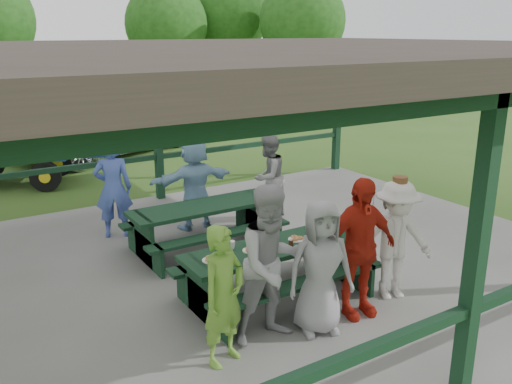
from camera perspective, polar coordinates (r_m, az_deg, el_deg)
ground at (r=8.54m, az=-0.06°, el=-7.70°), size 90.00×90.00×0.00m
concrete_slab at (r=8.52m, az=-0.06°, el=-7.39°), size 10.00×8.00×0.10m
pavilion_structure at (r=7.79m, az=-0.07°, el=14.07°), size 10.60×8.60×3.24m
picnic_table_near at (r=7.17m, az=2.11°, el=-7.62°), size 2.53×1.39×0.75m
picnic_table_far at (r=8.76m, az=-5.48°, el=-3.12°), size 2.39×1.39×0.75m
table_setting at (r=7.08m, az=2.28°, el=-5.20°), size 2.34×0.45×0.10m
contestant_green at (r=5.74m, az=-3.42°, el=-10.84°), size 0.65×0.53×1.54m
contestant_grey_left at (r=6.08m, az=1.74°, el=-7.62°), size 0.93×0.74×1.84m
contestant_grey_mid at (r=6.33m, az=6.78°, el=-7.92°), size 0.90×0.73×1.60m
contestant_red at (r=6.72m, az=10.75°, el=-5.81°), size 1.09×0.57×1.77m
contestant_white_fedora at (r=7.29m, az=14.46°, el=-4.90°), size 1.17×0.88×1.66m
spectator_lblue at (r=9.63m, az=-6.49°, el=0.97°), size 1.56×0.53×1.67m
spectator_blue at (r=9.46m, az=-14.81°, el=0.39°), size 0.73×0.60×1.72m
spectator_grey at (r=10.08m, az=1.29°, el=1.61°), size 0.96×0.88×1.61m
pickup_truck at (r=16.87m, az=-15.28°, el=6.90°), size 6.60×4.88×1.67m
farm_trailer at (r=13.93m, az=-24.03°, el=3.12°), size 3.44×2.33×1.22m
tree_mid at (r=24.93m, az=-9.42°, el=16.99°), size 3.56×3.56×5.56m
tree_right at (r=24.39m, az=4.91°, el=17.47°), size 3.69×3.69×5.76m
tree_far_right at (r=27.08m, az=-3.10°, el=18.51°), size 4.17×4.17×6.51m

